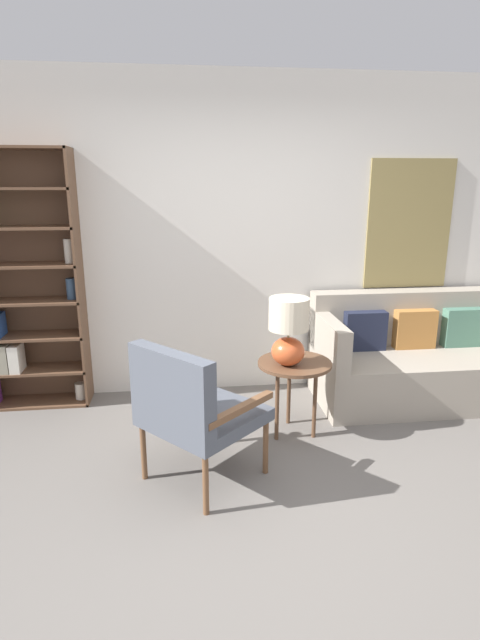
{
  "coord_description": "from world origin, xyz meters",
  "views": [
    {
      "loc": [
        -0.43,
        -2.26,
        1.83
      ],
      "look_at": [
        -0.04,
        1.06,
        0.9
      ],
      "focal_mm": 28.0,
      "sensor_mm": 36.0,
      "label": 1
    }
  ],
  "objects": [
    {
      "name": "table_lamp",
      "position": [
        0.3,
        1.02,
        0.84
      ],
      "size": [
        0.28,
        0.28,
        0.49
      ],
      "color": "#C65128",
      "rests_on": "side_table"
    },
    {
      "name": "armchair",
      "position": [
        -0.4,
        0.5,
        0.54
      ],
      "size": [
        0.89,
        0.89,
        0.91
      ],
      "color": "brown",
      "rests_on": "ground_plane"
    },
    {
      "name": "couch",
      "position": [
        1.58,
        1.6,
        0.34
      ],
      "size": [
        1.76,
        0.83,
        0.9
      ],
      "color": "#9E9384",
      "rests_on": "ground_plane"
    },
    {
      "name": "side_table",
      "position": [
        0.37,
        1.07,
        0.51
      ],
      "size": [
        0.54,
        0.54,
        0.57
      ],
      "color": "brown",
      "rests_on": "ground_plane"
    },
    {
      "name": "ground_plane",
      "position": [
        0.0,
        0.0,
        0.0
      ],
      "size": [
        14.0,
        14.0,
        0.0
      ],
      "primitive_type": "plane",
      "color": "#66605B"
    },
    {
      "name": "wall_back",
      "position": [
        0.03,
        2.03,
        1.35
      ],
      "size": [
        6.4,
        0.08,
        2.7
      ],
      "color": "silver",
      "rests_on": "ground_plane"
    }
  ]
}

